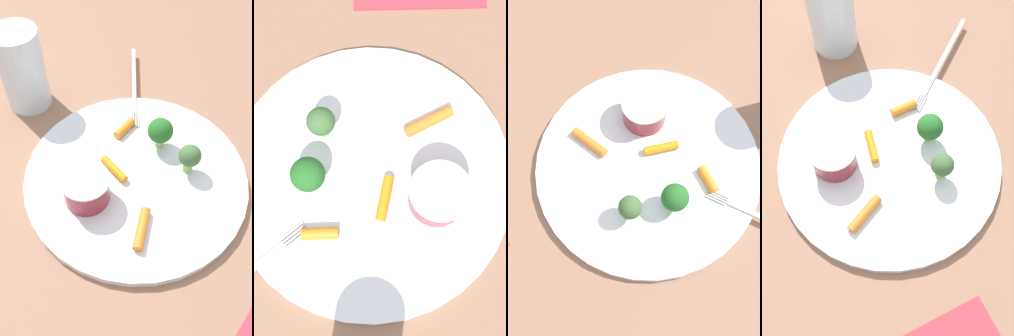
% 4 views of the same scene
% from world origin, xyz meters
% --- Properties ---
extents(ground_plane, '(2.40, 2.40, 0.00)m').
position_xyz_m(ground_plane, '(0.00, 0.00, 0.00)').
color(ground_plane, '#8F654E').
extents(plate, '(0.30, 0.30, 0.01)m').
position_xyz_m(plate, '(0.00, 0.00, 0.01)').
color(plate, silver).
rests_on(plate, ground_plane).
extents(sauce_cup, '(0.06, 0.06, 0.04)m').
position_xyz_m(sauce_cup, '(-0.00, 0.07, 0.03)').
color(sauce_cup, maroon).
rests_on(sauce_cup, plate).
extents(broccoli_floret_0, '(0.03, 0.03, 0.05)m').
position_xyz_m(broccoli_floret_0, '(-0.03, -0.07, 0.04)').
color(broccoli_floret_0, '#83BB5A').
rests_on(broccoli_floret_0, plate).
extents(broccoli_floret_1, '(0.04, 0.04, 0.05)m').
position_xyz_m(broccoli_floret_1, '(0.03, -0.06, 0.04)').
color(broccoli_floret_1, '#95C065').
rests_on(broccoli_floret_1, plate).
extents(carrot_stick_0, '(0.03, 0.04, 0.01)m').
position_xyz_m(carrot_stick_0, '(0.08, -0.03, 0.02)').
color(carrot_stick_0, orange).
rests_on(carrot_stick_0, plate).
extents(carrot_stick_1, '(0.05, 0.02, 0.01)m').
position_xyz_m(carrot_stick_1, '(0.02, 0.02, 0.02)').
color(carrot_stick_1, orange).
rests_on(carrot_stick_1, plate).
extents(carrot_stick_2, '(0.05, 0.05, 0.01)m').
position_xyz_m(carrot_stick_2, '(-0.08, 0.04, 0.02)').
color(carrot_stick_2, orange).
rests_on(carrot_stick_2, plate).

